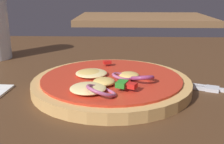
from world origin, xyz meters
TOP-DOWN VIEW (x-y plane):
  - dining_table at (0.00, 0.00)m, footprint 1.23×0.91m
  - pizza at (-0.03, -0.01)m, footprint 0.23×0.23m
  - background_table at (0.10, 1.15)m, footprint 0.72×0.50m

SIDE VIEW (x-z plane):
  - dining_table at x=0.00m, z-range 0.00..0.03m
  - background_table at x=0.10m, z-range 0.00..0.03m
  - pizza at x=-0.03m, z-range 0.03..0.06m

